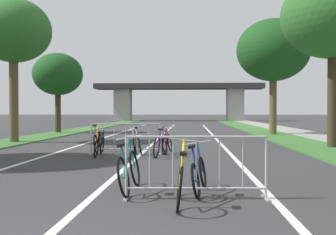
{
  "coord_description": "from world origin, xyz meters",
  "views": [
    {
      "loc": [
        1.64,
        -2.93,
        1.46
      ],
      "look_at": [
        0.76,
        13.09,
        1.19
      ],
      "focal_mm": 42.51,
      "sensor_mm": 36.0,
      "label": 1
    }
  ],
  "objects_px": {
    "tree_left_cypress_far": "(58,75)",
    "bicycle_teal_7": "(129,171)",
    "tree_right_maple_mid": "(273,51)",
    "bicycle_orange_6": "(98,142)",
    "tree_left_pine_near": "(13,32)",
    "bicycle_white_3": "(135,144)",
    "tree_right_pine_far": "(333,16)",
    "crowd_barrier_second": "(126,139)",
    "bicycle_silver_1": "(139,142)",
    "crowd_barrier_nearest": "(196,168)",
    "bicycle_blue_5": "(199,174)",
    "bicycle_black_8": "(99,145)",
    "bicycle_yellow_4": "(180,180)",
    "bicycle_red_0": "(167,143)",
    "bicycle_purple_2": "(161,145)"
  },
  "relations": [
    {
      "from": "bicycle_silver_1",
      "to": "bicycle_yellow_4",
      "type": "height_order",
      "value": "bicycle_yellow_4"
    },
    {
      "from": "bicycle_orange_6",
      "to": "bicycle_black_8",
      "type": "distance_m",
      "value": 1.03
    },
    {
      "from": "tree_right_pine_far",
      "to": "bicycle_blue_5",
      "type": "bearing_deg",
      "value": -121.4
    },
    {
      "from": "tree_left_pine_near",
      "to": "bicycle_purple_2",
      "type": "distance_m",
      "value": 9.87
    },
    {
      "from": "tree_right_pine_far",
      "to": "crowd_barrier_nearest",
      "type": "bearing_deg",
      "value": -120.37
    },
    {
      "from": "tree_right_maple_mid",
      "to": "bicycle_orange_6",
      "type": "xyz_separation_m",
      "value": [
        -8.2,
        -10.76,
        -4.72
      ]
    },
    {
      "from": "tree_right_pine_far",
      "to": "bicycle_yellow_4",
      "type": "height_order",
      "value": "tree_right_pine_far"
    },
    {
      "from": "tree_right_pine_far",
      "to": "bicycle_teal_7",
      "type": "xyz_separation_m",
      "value": [
        -6.62,
        -8.77,
        -4.77
      ]
    },
    {
      "from": "tree_left_pine_near",
      "to": "bicycle_red_0",
      "type": "distance_m",
      "value": 9.55
    },
    {
      "from": "bicycle_orange_6",
      "to": "tree_right_pine_far",
      "type": "bearing_deg",
      "value": 10.23
    },
    {
      "from": "tree_right_pine_far",
      "to": "bicycle_silver_1",
      "type": "height_order",
      "value": "tree_right_pine_far"
    },
    {
      "from": "bicycle_yellow_4",
      "to": "tree_left_cypress_far",
      "type": "bearing_deg",
      "value": 112.36
    },
    {
      "from": "crowd_barrier_second",
      "to": "bicycle_orange_6",
      "type": "height_order",
      "value": "crowd_barrier_second"
    },
    {
      "from": "tree_left_cypress_far",
      "to": "bicycle_teal_7",
      "type": "height_order",
      "value": "tree_left_cypress_far"
    },
    {
      "from": "tree_left_cypress_far",
      "to": "bicycle_yellow_4",
      "type": "distance_m",
      "value": 21.69
    },
    {
      "from": "tree_left_cypress_far",
      "to": "bicycle_orange_6",
      "type": "height_order",
      "value": "tree_left_cypress_far"
    },
    {
      "from": "crowd_barrier_second",
      "to": "bicycle_silver_1",
      "type": "bearing_deg",
      "value": 42.91
    },
    {
      "from": "tree_left_cypress_far",
      "to": "tree_right_maple_mid",
      "type": "xyz_separation_m",
      "value": [
        13.72,
        -1.42,
        1.25
      ]
    },
    {
      "from": "bicycle_orange_6",
      "to": "bicycle_white_3",
      "type": "bearing_deg",
      "value": -35.7
    },
    {
      "from": "tree_right_maple_mid",
      "to": "bicycle_white_3",
      "type": "relative_size",
      "value": 3.96
    },
    {
      "from": "tree_left_cypress_far",
      "to": "crowd_barrier_nearest",
      "type": "xyz_separation_m",
      "value": [
        8.8,
        -19.22,
        -3.33
      ]
    },
    {
      "from": "bicycle_orange_6",
      "to": "tree_left_pine_near",
      "type": "bearing_deg",
      "value": 135.52
    },
    {
      "from": "crowd_barrier_second",
      "to": "bicycle_orange_6",
      "type": "relative_size",
      "value": 1.45
    },
    {
      "from": "tree_left_pine_near",
      "to": "tree_right_maple_mid",
      "type": "relative_size",
      "value": 0.94
    },
    {
      "from": "tree_right_maple_mid",
      "to": "bicycle_orange_6",
      "type": "distance_m",
      "value": 14.32
    },
    {
      "from": "tree_right_pine_far",
      "to": "bicycle_red_0",
      "type": "height_order",
      "value": "tree_right_pine_far"
    },
    {
      "from": "tree_left_pine_near",
      "to": "bicycle_red_0",
      "type": "xyz_separation_m",
      "value": [
        7.23,
        -4.1,
        -4.7
      ]
    },
    {
      "from": "tree_left_pine_near",
      "to": "bicycle_silver_1",
      "type": "height_order",
      "value": "tree_left_pine_near"
    },
    {
      "from": "bicycle_teal_7",
      "to": "crowd_barrier_second",
      "type": "bearing_deg",
      "value": 101.94
    },
    {
      "from": "bicycle_red_0",
      "to": "bicycle_silver_1",
      "type": "distance_m",
      "value": 0.97
    },
    {
      "from": "tree_right_maple_mid",
      "to": "tree_left_cypress_far",
      "type": "bearing_deg",
      "value": 174.07
    },
    {
      "from": "tree_right_pine_far",
      "to": "bicycle_orange_6",
      "type": "relative_size",
      "value": 4.17
    },
    {
      "from": "tree_right_pine_far",
      "to": "bicycle_teal_7",
      "type": "height_order",
      "value": "tree_right_pine_far"
    },
    {
      "from": "bicycle_silver_1",
      "to": "bicycle_purple_2",
      "type": "relative_size",
      "value": 1.01
    },
    {
      "from": "bicycle_purple_2",
      "to": "bicycle_white_3",
      "type": "bearing_deg",
      "value": -173.54
    },
    {
      "from": "bicycle_purple_2",
      "to": "bicycle_teal_7",
      "type": "height_order",
      "value": "bicycle_teal_7"
    },
    {
      "from": "tree_right_maple_mid",
      "to": "bicycle_teal_7",
      "type": "distance_m",
      "value": 18.93
    },
    {
      "from": "crowd_barrier_second",
      "to": "tree_right_maple_mid",
      "type": "bearing_deg",
      "value": 57.42
    },
    {
      "from": "tree_right_maple_mid",
      "to": "bicycle_black_8",
      "type": "bearing_deg",
      "value": -123.98
    },
    {
      "from": "tree_right_pine_far",
      "to": "bicycle_black_8",
      "type": "relative_size",
      "value": 4.25
    },
    {
      "from": "tree_left_pine_near",
      "to": "bicycle_white_3",
      "type": "xyz_separation_m",
      "value": [
        6.23,
        -4.96,
        -4.68
      ]
    },
    {
      "from": "bicycle_white_3",
      "to": "bicycle_blue_5",
      "type": "height_order",
      "value": "bicycle_blue_5"
    },
    {
      "from": "crowd_barrier_second",
      "to": "bicycle_orange_6",
      "type": "xyz_separation_m",
      "value": [
        -1.03,
        0.45,
        -0.15
      ]
    },
    {
      "from": "bicycle_purple_2",
      "to": "bicycle_black_8",
      "type": "bearing_deg",
      "value": -167.54
    },
    {
      "from": "tree_right_maple_mid",
      "to": "bicycle_blue_5",
      "type": "distance_m",
      "value": 18.62
    },
    {
      "from": "tree_left_cypress_far",
      "to": "bicycle_purple_2",
      "type": "bearing_deg",
      "value": -59.31
    },
    {
      "from": "bicycle_white_3",
      "to": "crowd_barrier_nearest",
      "type": "bearing_deg",
      "value": 100.25
    },
    {
      "from": "tree_left_cypress_far",
      "to": "crowd_barrier_nearest",
      "type": "height_order",
      "value": "tree_left_cypress_far"
    },
    {
      "from": "bicycle_black_8",
      "to": "tree_left_cypress_far",
      "type": "bearing_deg",
      "value": 111.2
    },
    {
      "from": "tree_left_cypress_far",
      "to": "bicycle_silver_1",
      "type": "relative_size",
      "value": 2.98
    }
  ]
}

